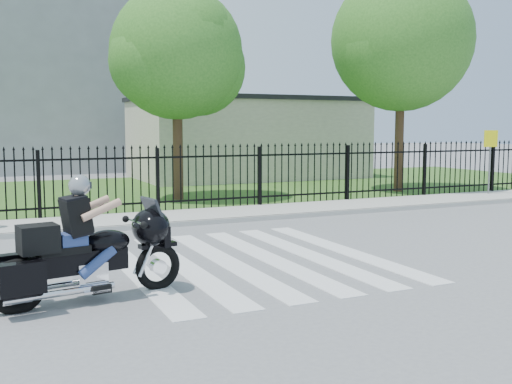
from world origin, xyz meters
name	(u,v)px	position (x,y,z in m)	size (l,w,h in m)	color
ground	(249,260)	(0.00, 0.00, 0.00)	(120.00, 120.00, 0.00)	slate
crosswalk	(249,260)	(0.00, 0.00, 0.01)	(5.00, 5.50, 0.01)	silver
sidewalk	(169,218)	(0.00, 5.00, 0.06)	(40.00, 2.00, 0.12)	#ADAAA3
curb	(181,224)	(0.00, 4.00, 0.06)	(40.00, 0.12, 0.12)	#ADAAA3
grass_strip	(114,192)	(0.00, 12.00, 0.01)	(40.00, 12.00, 0.02)	#2F5C1F
iron_fence	(158,182)	(0.00, 6.00, 0.90)	(26.00, 0.04, 1.80)	black
tree_mid	(177,53)	(1.50, 9.00, 4.67)	(4.20, 4.20, 6.78)	#382316
tree_right	(402,41)	(9.50, 8.00, 5.39)	(5.00, 5.00, 7.90)	#382316
building_low	(247,140)	(7.00, 16.00, 1.75)	(10.00, 6.00, 3.50)	beige
building_low_roof	(247,100)	(7.00, 16.00, 3.60)	(10.20, 6.20, 0.20)	black
building_tall	(3,59)	(-3.00, 26.00, 6.00)	(15.00, 10.00, 12.00)	#94989C
motorcycle_rider	(86,249)	(-3.02, -1.35, 0.73)	(2.66, 1.15, 1.77)	black
traffic_sign	(490,149)	(11.21, 5.36, 1.64)	(0.45, 0.19, 2.13)	slate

